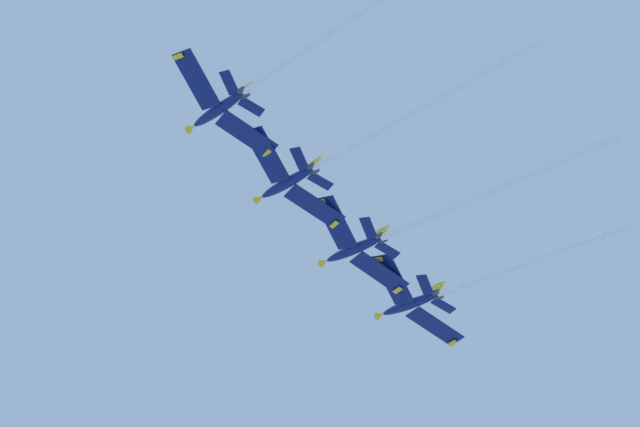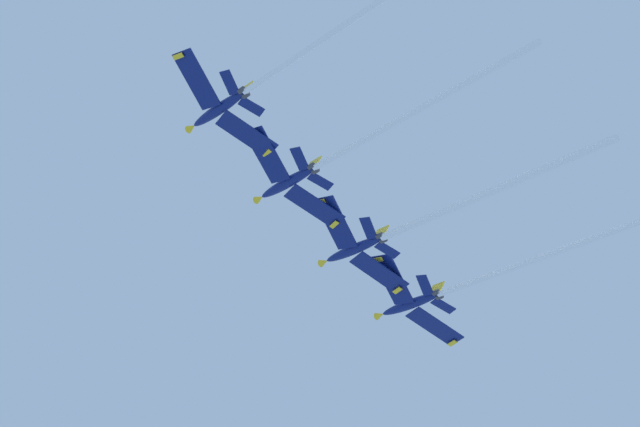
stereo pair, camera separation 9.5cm
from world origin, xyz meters
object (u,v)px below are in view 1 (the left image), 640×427
jet_far_left (258,83)px  jet_centre (415,223)px  jet_inner_left (334,157)px  jet_inner_right (463,285)px

jet_far_left → jet_centre: (18.16, 23.85, -1.46)m
jet_far_left → jet_inner_left: 14.83m
jet_centre → jet_inner_left: bearing=-130.0°
jet_far_left → jet_centre: bearing=52.7°
jet_inner_left → jet_centre: (9.76, 11.64, -1.01)m
jet_far_left → jet_inner_right: jet_inner_right is taller
jet_far_left → jet_inner_left: (8.40, 12.21, -0.45)m
jet_inner_left → jet_inner_right: jet_inner_right is taller
jet_inner_left → jet_centre: size_ratio=0.99×
jet_inner_left → jet_inner_right: 27.83m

